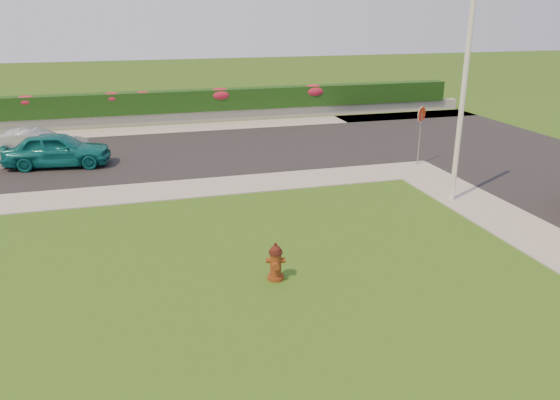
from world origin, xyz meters
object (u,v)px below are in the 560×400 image
object	(u,v)px
utility_pole	(462,100)
stop_sign	(421,122)
fire_hydrant	(276,262)
sedan_teal	(57,149)
sedan_silver	(36,147)

from	to	relation	value
utility_pole	stop_sign	xyz separation A→B (m)	(1.03, 4.04, -1.49)
fire_hydrant	utility_pole	size ratio (longest dim) A/B	0.14
sedan_teal	utility_pole	size ratio (longest dim) A/B	0.61
fire_hydrant	utility_pole	distance (m)	8.19
utility_pole	stop_sign	world-z (taller)	utility_pole
sedan_teal	stop_sign	distance (m)	13.92
fire_hydrant	sedan_teal	world-z (taller)	sedan_teal
fire_hydrant	sedan_silver	xyz separation A→B (m)	(-6.44, 11.84, 0.28)
sedan_teal	stop_sign	world-z (taller)	stop_sign
sedan_silver	utility_pole	world-z (taller)	utility_pole
utility_pole	stop_sign	size ratio (longest dim) A/B	2.76
fire_hydrant	stop_sign	xyz separation A→B (m)	(7.83, 7.69, 1.28)
fire_hydrant	stop_sign	distance (m)	11.05
utility_pole	stop_sign	distance (m)	4.43
fire_hydrant	stop_sign	size ratio (longest dim) A/B	0.38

